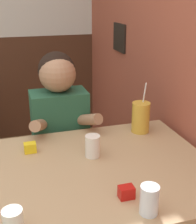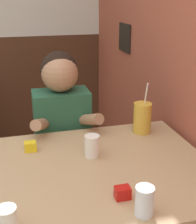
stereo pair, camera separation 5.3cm
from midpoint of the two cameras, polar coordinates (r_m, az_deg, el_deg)
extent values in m
cube|color=#9E4C38|center=(2.31, 7.61, 16.64)|extent=(0.06, 4.45, 2.70)
cube|color=black|center=(2.65, 3.34, 13.42)|extent=(0.02, 0.25, 0.23)
cube|color=tan|center=(1.47, -0.92, -10.65)|extent=(1.08, 0.88, 0.04)
cylinder|color=black|center=(2.15, 9.26, -11.84)|extent=(0.04, 0.04, 0.73)
cube|color=#235138|center=(2.22, -7.09, -14.76)|extent=(0.31, 0.20, 0.45)
cube|color=#235138|center=(1.98, -7.70, -3.35)|extent=(0.34, 0.20, 0.51)
sphere|color=black|center=(1.88, -8.40, 7.56)|extent=(0.22, 0.22, 0.22)
sphere|color=#9E7051|center=(1.86, -8.24, 6.89)|extent=(0.22, 0.22, 0.22)
cylinder|color=#9E7051|center=(1.79, -11.40, -2.34)|extent=(0.14, 0.27, 0.15)
cylinder|color=#9E7051|center=(1.83, -2.94, -1.41)|extent=(0.14, 0.27, 0.15)
cylinder|color=gold|center=(1.80, 6.98, -0.98)|extent=(0.10, 0.10, 0.18)
cylinder|color=white|center=(1.76, 7.63, 3.25)|extent=(0.01, 0.04, 0.14)
cylinder|color=silver|center=(1.18, 8.05, -15.64)|extent=(0.07, 0.07, 0.11)
cylinder|color=silver|center=(1.13, -16.62, -18.71)|extent=(0.07, 0.07, 0.10)
cylinder|color=silver|center=(1.53, -1.98, -6.25)|extent=(0.07, 0.07, 0.11)
cube|color=#B7140F|center=(1.26, 3.98, -14.43)|extent=(0.06, 0.04, 0.05)
cube|color=yellow|center=(1.62, -13.22, -6.37)|extent=(0.06, 0.04, 0.05)
camera|label=1|loc=(0.03, -90.98, -0.37)|focal=50.00mm
camera|label=2|loc=(0.03, 89.02, 0.37)|focal=50.00mm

